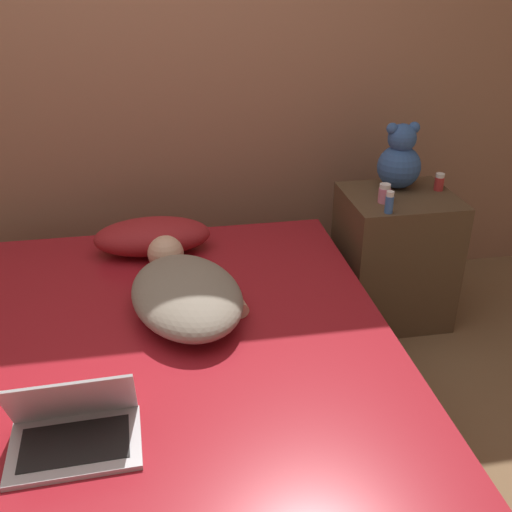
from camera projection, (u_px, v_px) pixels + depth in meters
name	position (u px, v px, depth m)	size (l,w,h in m)	color
ground_plane	(160.00, 442.00, 2.27)	(12.00, 12.00, 0.00)	brown
wall_back	(130.00, 39.00, 2.74)	(8.00, 0.06, 2.60)	#996B51
bed	(155.00, 395.00, 2.17)	(1.74, 1.88, 0.46)	brown
nightstand	(394.00, 257.00, 2.93)	(0.51, 0.45, 0.65)	brown
pillow	(153.00, 236.00, 2.64)	(0.51, 0.26, 0.15)	maroon
person_lying	(186.00, 291.00, 2.22)	(0.49, 0.76, 0.16)	gray
laptop	(74.00, 428.00, 1.62)	(0.36, 0.25, 0.22)	silver
teddy_bear	(400.00, 160.00, 2.81)	(0.20, 0.20, 0.31)	#335693
bottle_red	(439.00, 182.00, 2.82)	(0.04, 0.04, 0.08)	#B72D2D
bottle_pink	(384.00, 194.00, 2.68)	(0.05, 0.05, 0.09)	pink
bottle_blue	(389.00, 202.00, 2.57)	(0.04, 0.04, 0.10)	#3866B2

